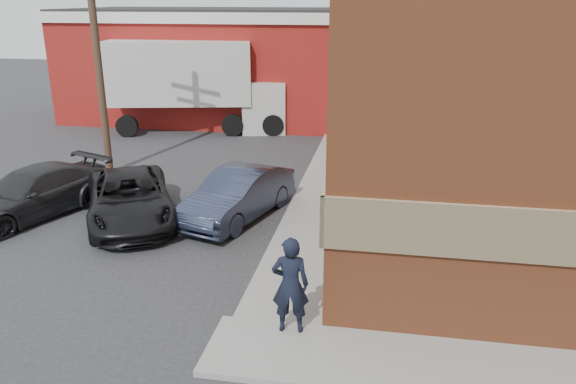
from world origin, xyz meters
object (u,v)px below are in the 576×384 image
at_px(warehouse, 228,63).
at_px(utility_pole, 96,40).
at_px(man, 290,285).
at_px(sedan, 238,195).
at_px(suv_a, 130,198).
at_px(suv_b, 32,193).
at_px(box_truck, 199,80).

bearing_deg(warehouse, utility_pole, -97.77).
distance_m(man, sedan, 6.26).
distance_m(sedan, suv_a, 3.10).
height_order(utility_pole, sedan, utility_pole).
bearing_deg(sedan, suv_a, -148.92).
distance_m(warehouse, sedan, 15.33).
relative_size(suv_a, suv_b, 1.03).
xyz_separation_m(warehouse, box_truck, (-0.37, -3.83, -0.35)).
distance_m(man, suv_a, 7.45).
height_order(warehouse, suv_b, warehouse).
bearing_deg(man, box_truck, -72.63).
height_order(sedan, suv_b, sedan).
bearing_deg(utility_pole, box_truck, 81.05).
height_order(man, sedan, man).
xyz_separation_m(suv_a, box_truck, (-1.73, 11.47, 1.77)).
bearing_deg(suv_a, utility_pole, 95.59).
relative_size(sedan, suv_a, 0.88).
xyz_separation_m(utility_pole, box_truck, (1.13, 7.17, -2.28)).
relative_size(warehouse, utility_pole, 1.81).
height_order(warehouse, man, warehouse).
relative_size(man, suv_b, 0.40).
height_order(man, box_truck, box_truck).
height_order(suv_b, box_truck, box_truck).
bearing_deg(suv_a, man, -69.80).
xyz_separation_m(sedan, suv_b, (-6.02, -0.89, -0.02)).
relative_size(suv_a, box_truck, 0.56).
height_order(utility_pole, suv_a, utility_pole).
relative_size(utility_pole, sedan, 2.06).
bearing_deg(man, warehouse, -77.69).
bearing_deg(man, suv_b, -35.93).
bearing_deg(suv_a, warehouse, 67.02).
relative_size(utility_pole, box_truck, 1.00).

